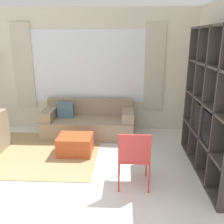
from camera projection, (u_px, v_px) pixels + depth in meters
The scene contains 6 objects.
wall_back at pixel (89, 71), 5.63m from camera, with size 5.92×0.11×2.70m.
area_rug at pixel (42, 152), 4.68m from camera, with size 2.10×1.94×0.01m, color tan.
shelving_unit at pixel (217, 105), 3.73m from camera, with size 0.39×2.06×2.25m.
couch_main at pixel (89, 122), 5.50m from camera, with size 1.93×0.84×0.76m.
ottoman at pixel (75, 145), 4.61m from camera, with size 0.62×0.51×0.35m.
folding_chair at pixel (134, 154), 3.47m from camera, with size 0.44×0.46×0.86m.
Camera 1 is at (0.81, -2.27, 2.09)m, focal length 40.00 mm.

